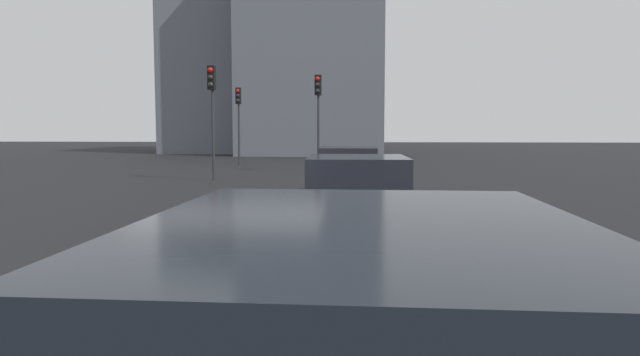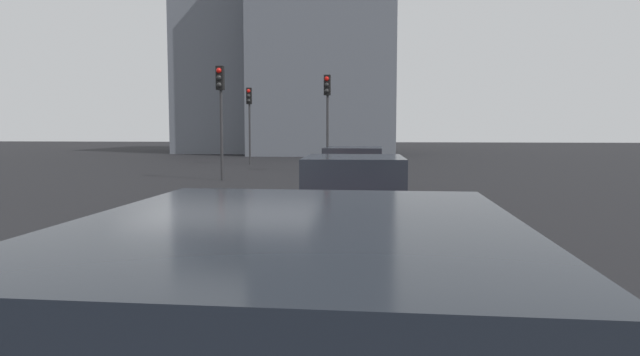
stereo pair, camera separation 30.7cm
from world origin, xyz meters
The scene contains 8 objects.
ground_plane centered at (0.00, 0.00, -0.10)m, with size 160.00×160.00×0.20m, color black.
car_red_left_lead centered at (7.83, -1.44, 0.71)m, with size 4.61×2.00×1.47m.
car_maroon_left_second centered at (1.31, -1.72, 0.73)m, with size 4.26×2.05×1.52m.
traffic_light_near_left centered at (17.32, 0.13, 3.14)m, with size 0.33×0.30×4.38m.
traffic_light_near_right centered at (22.90, 4.97, 3.05)m, with size 0.32×0.29×4.25m.
traffic_light_far_left centered at (13.19, 3.85, 3.12)m, with size 0.33×0.30×4.35m.
building_facade_left centered at (38.20, 2.00, 8.41)m, with size 12.28×10.87×16.81m, color slate.
building_facade_center centered at (42.81, 10.00, 6.59)m, with size 14.52×8.80×13.17m, color slate.
Camera 1 is at (-7.74, -1.77, 1.95)m, focal length 31.39 mm.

